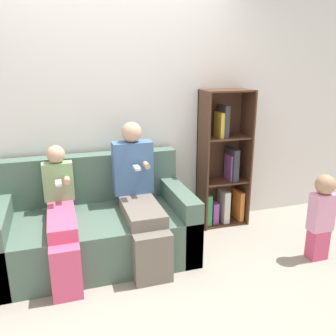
{
  "coord_description": "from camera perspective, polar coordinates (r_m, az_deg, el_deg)",
  "views": [
    {
      "loc": [
        -0.54,
        -2.46,
        1.75
      ],
      "look_at": [
        0.45,
        0.61,
        0.78
      ],
      "focal_mm": 38.0,
      "sensor_mm": 36.0,
      "label": 1
    }
  ],
  "objects": [
    {
      "name": "adult_seated",
      "position": [
        3.2,
        -4.64,
        -4.15
      ],
      "size": [
        0.37,
        0.86,
        1.22
      ],
      "color": "#70665B",
      "rests_on": "ground_plane"
    },
    {
      "name": "child_seated",
      "position": [
        3.11,
        -16.73,
        -7.3
      ],
      "size": [
        0.27,
        0.87,
        1.04
      ],
      "color": "#DB4C75",
      "rests_on": "ground_plane"
    },
    {
      "name": "couch",
      "position": [
        3.36,
        -11.55,
        -9.26
      ],
      "size": [
        1.72,
        0.92,
        0.9
      ],
      "color": "#4C6656",
      "rests_on": "ground_plane"
    },
    {
      "name": "ground_plane",
      "position": [
        3.07,
        -4.71,
        -18.09
      ],
      "size": [
        14.0,
        14.0,
        0.0
      ],
      "primitive_type": "plane",
      "color": "#9E9384"
    },
    {
      "name": "toddler_standing",
      "position": [
        3.48,
        23.38,
        -6.83
      ],
      "size": [
        0.21,
        0.18,
        0.81
      ],
      "color": "#DB4C75",
      "rests_on": "ground_plane"
    },
    {
      "name": "back_wall",
      "position": [
        3.58,
        -9.1,
        8.96
      ],
      "size": [
        10.0,
        0.06,
        2.55
      ],
      "color": "silver",
      "rests_on": "ground_plane"
    },
    {
      "name": "bookshelf",
      "position": [
        3.91,
        8.77,
        0.17
      ],
      "size": [
        0.52,
        0.31,
        1.47
      ],
      "color": "#4C2D1E",
      "rests_on": "ground_plane"
    }
  ]
}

